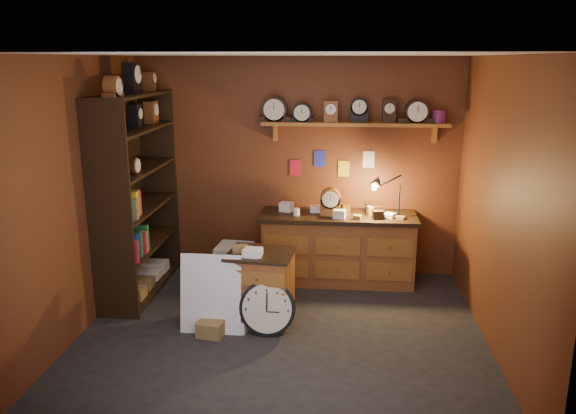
# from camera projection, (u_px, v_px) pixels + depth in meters

# --- Properties ---
(floor) EXTENTS (4.00, 4.00, 0.00)m
(floor) POSITION_uv_depth(u_px,v_px,m) (282.00, 334.00, 5.60)
(floor) COLOR black
(floor) RESTS_ON ground
(room_shell) EXTENTS (4.02, 3.62, 2.71)m
(room_shell) POSITION_uv_depth(u_px,v_px,m) (287.00, 163.00, 5.26)
(room_shell) COLOR #5C2D15
(room_shell) RESTS_ON ground
(shelving_unit) EXTENTS (0.47, 1.60, 2.58)m
(shelving_unit) POSITION_uv_depth(u_px,v_px,m) (134.00, 187.00, 6.38)
(shelving_unit) COLOR black
(shelving_unit) RESTS_ON ground
(workbench) EXTENTS (1.87, 0.66, 1.36)m
(workbench) POSITION_uv_depth(u_px,v_px,m) (338.00, 244.00, 6.85)
(workbench) COLOR brown
(workbench) RESTS_ON ground
(low_cabinet) EXTENTS (0.71, 0.62, 0.84)m
(low_cabinet) POSITION_uv_depth(u_px,v_px,m) (261.00, 284.00, 5.80)
(low_cabinet) COLOR brown
(low_cabinet) RESTS_ON ground
(big_round_clock) EXTENTS (0.56, 0.18, 0.56)m
(big_round_clock) POSITION_uv_depth(u_px,v_px,m) (267.00, 308.00, 5.55)
(big_round_clock) COLOR black
(big_round_clock) RESTS_ON ground
(white_panel) EXTENTS (0.61, 0.17, 0.81)m
(white_panel) POSITION_uv_depth(u_px,v_px,m) (212.00, 330.00, 5.68)
(white_panel) COLOR silver
(white_panel) RESTS_ON ground
(mini_fridge) EXTENTS (0.46, 0.47, 0.44)m
(mini_fridge) POSITION_uv_depth(u_px,v_px,m) (235.00, 262.00, 6.95)
(mini_fridge) COLOR silver
(mini_fridge) RESTS_ON ground
(floor_box_a) EXTENTS (0.28, 0.25, 0.15)m
(floor_box_a) POSITION_uv_depth(u_px,v_px,m) (211.00, 328.00, 5.56)
(floor_box_a) COLOR olive
(floor_box_a) RESTS_ON ground
(floor_box_b) EXTENTS (0.24, 0.27, 0.12)m
(floor_box_b) POSITION_uv_depth(u_px,v_px,m) (239.00, 324.00, 5.69)
(floor_box_b) COLOR white
(floor_box_b) RESTS_ON ground
(floor_box_c) EXTENTS (0.30, 0.28, 0.18)m
(floor_box_c) POSITION_uv_depth(u_px,v_px,m) (231.00, 279.00, 6.77)
(floor_box_c) COLOR olive
(floor_box_c) RESTS_ON ground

